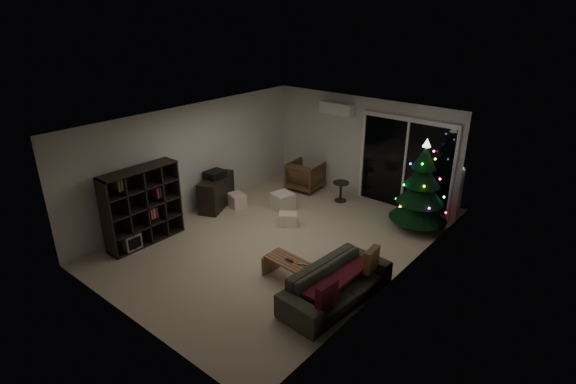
{
  "coord_description": "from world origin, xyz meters",
  "views": [
    {
      "loc": [
        5.37,
        -6.06,
        4.52
      ],
      "look_at": [
        0.1,
        0.3,
        1.05
      ],
      "focal_mm": 28.0,
      "sensor_mm": 36.0,
      "label": 1
    }
  ],
  "objects_px": {
    "bookshelf": "(137,204)",
    "armchair": "(305,176)",
    "sofa": "(337,284)",
    "coffee_table": "(296,273)",
    "media_cabinet": "(216,192)",
    "christmas_tree": "(422,185)"
  },
  "relations": [
    {
      "from": "armchair",
      "to": "bookshelf",
      "type": "bearing_deg",
      "value": 71.84
    },
    {
      "from": "media_cabinet",
      "to": "coffee_table",
      "type": "height_order",
      "value": "media_cabinet"
    },
    {
      "from": "sofa",
      "to": "coffee_table",
      "type": "xyz_separation_m",
      "value": [
        -0.81,
        -0.05,
        -0.11
      ]
    },
    {
      "from": "bookshelf",
      "to": "christmas_tree",
      "type": "height_order",
      "value": "christmas_tree"
    },
    {
      "from": "sofa",
      "to": "christmas_tree",
      "type": "bearing_deg",
      "value": 5.94
    },
    {
      "from": "bookshelf",
      "to": "coffee_table",
      "type": "height_order",
      "value": "bookshelf"
    },
    {
      "from": "sofa",
      "to": "coffee_table",
      "type": "distance_m",
      "value": 0.82
    },
    {
      "from": "media_cabinet",
      "to": "armchair",
      "type": "xyz_separation_m",
      "value": [
        0.97,
        2.23,
        0.0
      ]
    },
    {
      "from": "sofa",
      "to": "coffee_table",
      "type": "height_order",
      "value": "sofa"
    },
    {
      "from": "sofa",
      "to": "bookshelf",
      "type": "bearing_deg",
      "value": 105.25
    },
    {
      "from": "media_cabinet",
      "to": "armchair",
      "type": "bearing_deg",
      "value": 42.01
    },
    {
      "from": "armchair",
      "to": "christmas_tree",
      "type": "bearing_deg",
      "value": 171.05
    },
    {
      "from": "christmas_tree",
      "to": "media_cabinet",
      "type": "bearing_deg",
      "value": -154.1
    },
    {
      "from": "bookshelf",
      "to": "armchair",
      "type": "bearing_deg",
      "value": 88.19
    },
    {
      "from": "armchair",
      "to": "christmas_tree",
      "type": "xyz_separation_m",
      "value": [
        3.23,
        -0.19,
        0.63
      ]
    },
    {
      "from": "bookshelf",
      "to": "armchair",
      "type": "xyz_separation_m",
      "value": [
        0.97,
        4.33,
        -0.42
      ]
    },
    {
      "from": "media_cabinet",
      "to": "coffee_table",
      "type": "distance_m",
      "value": 3.73
    },
    {
      "from": "bookshelf",
      "to": "sofa",
      "type": "distance_m",
      "value": 4.41
    },
    {
      "from": "bookshelf",
      "to": "media_cabinet",
      "type": "distance_m",
      "value": 2.14
    },
    {
      "from": "armchair",
      "to": "coffee_table",
      "type": "bearing_deg",
      "value": 119.97
    },
    {
      "from": "bookshelf",
      "to": "armchair",
      "type": "relative_size",
      "value": 1.94
    },
    {
      "from": "media_cabinet",
      "to": "coffee_table",
      "type": "xyz_separation_m",
      "value": [
        3.49,
        -1.31,
        -0.18
      ]
    }
  ]
}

